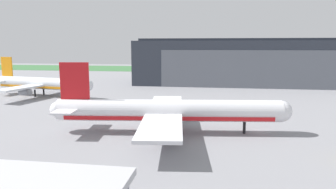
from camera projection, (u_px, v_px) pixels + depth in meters
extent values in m
plane|color=gray|center=(262.00, 133.00, 62.31)|extent=(440.00, 440.00, 0.00)
cube|color=#3C703E|center=(229.00, 70.00, 227.47)|extent=(440.00, 56.00, 0.08)
cube|color=#2D333D|center=(257.00, 63.00, 140.77)|extent=(107.71, 32.69, 19.17)
cube|color=slate|center=(262.00, 70.00, 124.96)|extent=(81.86, 0.30, 15.33)
cube|color=#2D333D|center=(258.00, 40.00, 139.21)|extent=(107.71, 7.84, 1.20)
cylinder|color=silver|center=(42.00, 83.00, 106.87)|extent=(35.96, 10.64, 3.98)
sphere|color=silver|center=(87.00, 85.00, 100.94)|extent=(3.82, 3.82, 3.82)
sphere|color=silver|center=(2.00, 81.00, 112.79)|extent=(3.11, 3.11, 3.11)
cube|color=orange|center=(42.00, 86.00, 107.04)|extent=(33.15, 10.14, 0.70)
cube|color=orange|center=(7.00, 66.00, 111.02)|extent=(4.65, 1.27, 6.77)
cube|color=silver|center=(13.00, 80.00, 114.80)|extent=(4.22, 6.08, 0.28)
cube|color=silver|center=(20.00, 88.00, 98.60)|extent=(8.68, 17.02, 0.56)
cube|color=silver|center=(58.00, 82.00, 115.76)|extent=(8.68, 17.02, 0.56)
cylinder|color=gray|center=(25.00, 92.00, 99.76)|extent=(4.13, 2.86, 2.19)
cylinder|color=gray|center=(58.00, 86.00, 114.50)|extent=(4.13, 2.86, 2.19)
cylinder|color=black|center=(73.00, 94.00, 103.33)|extent=(0.56, 0.56, 2.44)
cylinder|color=black|center=(35.00, 93.00, 105.89)|extent=(0.56, 0.56, 2.44)
cylinder|color=black|center=(44.00, 92.00, 109.78)|extent=(0.56, 0.56, 2.44)
cylinder|color=silver|center=(168.00, 110.00, 61.59)|extent=(44.02, 9.27, 4.26)
sphere|color=silver|center=(281.00, 111.00, 60.79)|extent=(4.09, 4.09, 4.09)
sphere|color=silver|center=(59.00, 110.00, 62.40)|extent=(3.33, 3.33, 3.33)
cube|color=red|center=(168.00, 116.00, 61.77)|extent=(40.54, 8.91, 0.75)
cube|color=red|center=(75.00, 81.00, 61.38)|extent=(5.70, 1.05, 7.25)
cube|color=silver|center=(66.00, 111.00, 59.09)|extent=(4.60, 6.38, 0.28)
cube|color=silver|center=(77.00, 105.00, 65.38)|extent=(4.60, 6.38, 0.28)
cube|color=silver|center=(161.00, 126.00, 51.61)|extent=(9.05, 18.79, 0.56)
cube|color=silver|center=(166.00, 104.00, 71.80)|extent=(9.05, 18.79, 0.56)
cylinder|color=gray|center=(166.00, 132.00, 53.24)|extent=(4.29, 2.80, 2.35)
cylinder|color=gray|center=(170.00, 111.00, 70.57)|extent=(4.29, 2.80, 2.35)
cylinder|color=black|center=(244.00, 128.00, 61.56)|extent=(0.56, 0.56, 2.37)
cylinder|color=black|center=(159.00, 130.00, 59.96)|extent=(0.56, 0.56, 2.37)
cylinder|color=black|center=(160.00, 124.00, 64.38)|extent=(0.56, 0.56, 2.37)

